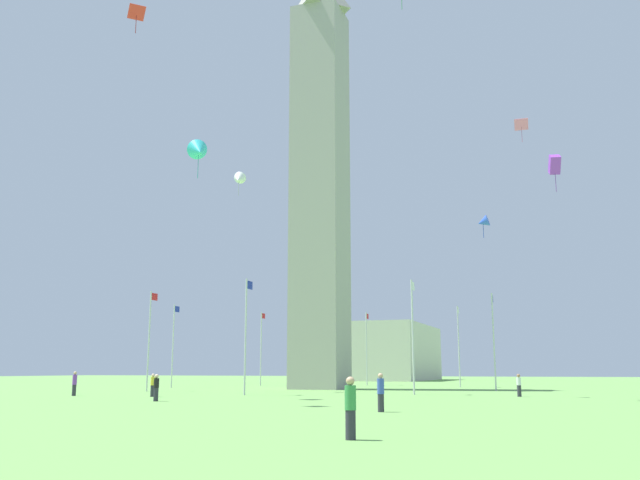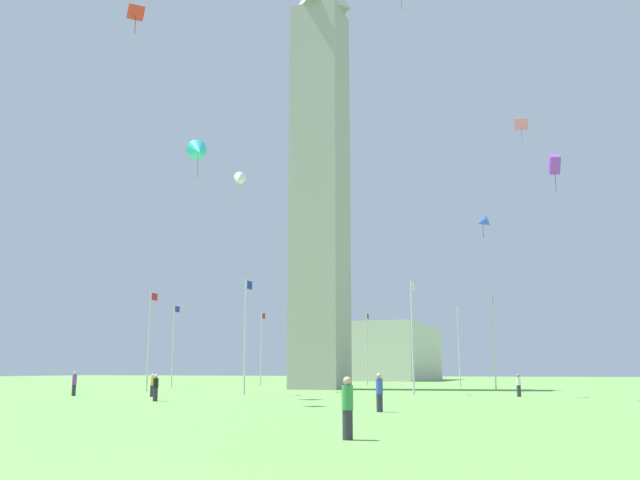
{
  "view_description": "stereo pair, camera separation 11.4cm",
  "coord_description": "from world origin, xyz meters",
  "views": [
    {
      "loc": [
        -64.56,
        -23.21,
        1.91
      ],
      "look_at": [
        0.0,
        0.0,
        15.0
      ],
      "focal_mm": 38.17,
      "sensor_mm": 36.0,
      "label": 1
    },
    {
      "loc": [
        -64.52,
        -23.32,
        1.91
      ],
      "look_at": [
        0.0,
        0.0,
        15.0
      ],
      "focal_mm": 38.17,
      "sensor_mm": 36.0,
      "label": 2
    }
  ],
  "objects": [
    {
      "name": "person_black_shirt",
      "position": [
        -27.97,
        0.6,
        0.81
      ],
      "size": [
        0.32,
        0.32,
        1.63
      ],
      "rotation": [
        0.0,
        0.0,
        -0.45
      ],
      "color": "#2D2D38",
      "rests_on": "ground"
    },
    {
      "name": "kite_red_diamond",
      "position": [
        -31.76,
        0.76,
        23.77
      ],
      "size": [
        1.3,
        1.29,
        1.71
      ],
      "color": "red"
    },
    {
      "name": "distant_building",
      "position": [
        58.18,
        7.34,
        4.93
      ],
      "size": [
        28.46,
        13.82,
        9.86
      ],
      "color": "beige",
      "rests_on": "ground"
    },
    {
      "name": "kite_purple_box",
      "position": [
        -10.19,
        -23.21,
        17.69
      ],
      "size": [
        1.56,
        1.07,
        3.01
      ],
      "color": "purple"
    },
    {
      "name": "person_yellow_shirt",
      "position": [
        -22.05,
        4.75,
        0.8
      ],
      "size": [
        0.32,
        0.32,
        1.62
      ],
      "rotation": [
        0.0,
        0.0,
        -0.38
      ],
      "color": "#2D2D38",
      "rests_on": "ground"
    },
    {
      "name": "kite_cyan_delta",
      "position": [
        -24.09,
        0.49,
        17.15
      ],
      "size": [
        2.31,
        2.28,
        2.96
      ],
      "color": "#33C6D1"
    },
    {
      "name": "flagpole_nw",
      "position": [
        12.03,
        -11.98,
        4.84
      ],
      "size": [
        1.12,
        0.14,
        8.89
      ],
      "color": "silver",
      "rests_on": "ground"
    },
    {
      "name": "kite_white_delta",
      "position": [
        -9.87,
        4.46,
        19.28
      ],
      "size": [
        1.66,
        1.42,
        2.34
      ],
      "color": "white"
    },
    {
      "name": "flagpole_e",
      "position": [
        0.05,
        16.94,
        4.84
      ],
      "size": [
        1.12,
        0.14,
        8.89
      ],
      "color": "silver",
      "rests_on": "ground"
    },
    {
      "name": "flagpole_sw",
      "position": [
        -11.92,
        -11.98,
        4.84
      ],
      "size": [
        1.12,
        0.14,
        8.89
      ],
      "color": "silver",
      "rests_on": "ground"
    },
    {
      "name": "flagpole_w",
      "position": [
        0.05,
        -16.94,
        4.84
      ],
      "size": [
        1.12,
        0.14,
        8.89
      ],
      "color": "silver",
      "rests_on": "ground"
    },
    {
      "name": "person_blue_shirt",
      "position": [
        -33.6,
        -15.04,
        0.87
      ],
      "size": [
        0.32,
        0.32,
        1.74
      ],
      "rotation": [
        0.0,
        0.0,
        -0.01
      ],
      "color": "#2D2D38",
      "rests_on": "ground"
    },
    {
      "name": "kite_blue_delta",
      "position": [
        -13.85,
        -17.91,
        12.72
      ],
      "size": [
        0.92,
        1.04,
        1.72
      ],
      "color": "blue"
    },
    {
      "name": "person_white_shirt",
      "position": [
        -13.11,
        -19.82,
        0.79
      ],
      "size": [
        0.32,
        0.32,
        1.6
      ],
      "rotation": [
        0.0,
        0.0,
        0.73
      ],
      "color": "#2D2D38",
      "rests_on": "ground"
    },
    {
      "name": "person_purple_shirt",
      "position": [
        -22.47,
        11.2,
        0.88
      ],
      "size": [
        0.32,
        0.32,
        1.77
      ],
      "rotation": [
        0.0,
        0.0,
        -0.37
      ],
      "color": "#2D2D38",
      "rests_on": "ground"
    },
    {
      "name": "ground_plane",
      "position": [
        0.0,
        0.0,
        0.0
      ],
      "size": [
        260.0,
        260.0,
        0.0
      ],
      "primitive_type": "plane",
      "color": "#609347"
    },
    {
      "name": "flagpole_ne",
      "position": [
        12.03,
        11.98,
        4.84
      ],
      "size": [
        1.12,
        0.14,
        8.89
      ],
      "color": "silver",
      "rests_on": "ground"
    },
    {
      "name": "obelisk_monument",
      "position": [
        0.0,
        0.0,
        22.92
      ],
      "size": [
        5.04,
        5.04,
        45.83
      ],
      "color": "#A8A399",
      "rests_on": "ground"
    },
    {
      "name": "kite_pink_diamond",
      "position": [
        -1.62,
        -20.53,
        24.3
      ],
      "size": [
        1.03,
        1.29,
        2.14
      ],
      "color": "pink"
    },
    {
      "name": "flagpole_n",
      "position": [
        17.0,
        0.0,
        4.84
      ],
      "size": [
        1.12,
        0.14,
        8.89
      ],
      "color": "silver",
      "rests_on": "ground"
    },
    {
      "name": "flagpole_s",
      "position": [
        -16.89,
        0.0,
        4.84
      ],
      "size": [
        1.12,
        0.14,
        8.89
      ],
      "color": "silver",
      "rests_on": "ground"
    },
    {
      "name": "flagpole_se",
      "position": [
        -11.92,
        11.98,
        4.84
      ],
      "size": [
        1.12,
        0.14,
        8.89
      ],
      "color": "silver",
      "rests_on": "ground"
    },
    {
      "name": "person_green_shirt",
      "position": [
        -46.02,
        -17.44,
        0.85
      ],
      "size": [
        0.32,
        0.32,
        1.71
      ],
      "rotation": [
        0.0,
        0.0,
        0.79
      ],
      "color": "#2D2D38",
      "rests_on": "ground"
    }
  ]
}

